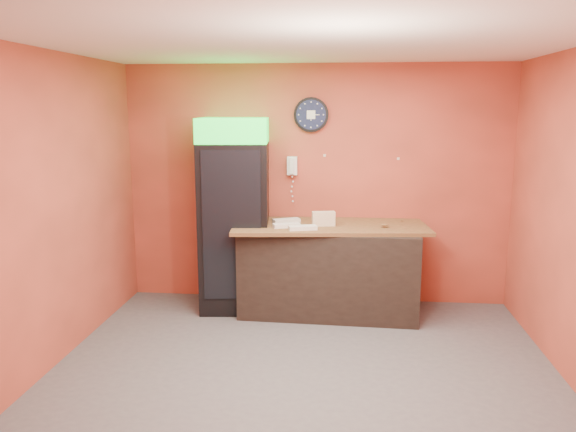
# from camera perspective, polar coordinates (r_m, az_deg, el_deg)

# --- Properties ---
(floor) EXTENTS (4.50, 4.50, 0.00)m
(floor) POSITION_cam_1_polar(r_m,az_deg,el_deg) (5.13, 1.54, -15.67)
(floor) COLOR #47474C
(floor) RESTS_ON ground
(back_wall) EXTENTS (4.50, 0.02, 2.80)m
(back_wall) POSITION_cam_1_polar(r_m,az_deg,el_deg) (6.64, 2.84, 3.16)
(back_wall) COLOR #CD4F39
(back_wall) RESTS_ON floor
(left_wall) EXTENTS (0.02, 4.00, 2.80)m
(left_wall) POSITION_cam_1_polar(r_m,az_deg,el_deg) (5.32, -23.31, 0.33)
(left_wall) COLOR #CD4F39
(left_wall) RESTS_ON floor
(ceiling) EXTENTS (4.50, 4.00, 0.02)m
(ceiling) POSITION_cam_1_polar(r_m,az_deg,el_deg) (4.61, 1.73, 17.18)
(ceiling) COLOR white
(ceiling) RESTS_ON back_wall
(beverage_cooler) EXTENTS (0.84, 0.85, 2.19)m
(beverage_cooler) POSITION_cam_1_polar(r_m,az_deg,el_deg) (6.42, -5.53, -0.15)
(beverage_cooler) COLOR black
(beverage_cooler) RESTS_ON floor
(prep_counter) EXTENTS (1.99, 0.94, 0.98)m
(prep_counter) POSITION_cam_1_polar(r_m,az_deg,el_deg) (6.40, 4.19, -5.49)
(prep_counter) COLOR black
(prep_counter) RESTS_ON floor
(wall_clock) EXTENTS (0.40, 0.06, 0.40)m
(wall_clock) POSITION_cam_1_polar(r_m,az_deg,el_deg) (6.56, 2.37, 10.24)
(wall_clock) COLOR black
(wall_clock) RESTS_ON back_wall
(wall_phone) EXTENTS (0.12, 0.10, 0.22)m
(wall_phone) POSITION_cam_1_polar(r_m,az_deg,el_deg) (6.58, 0.43, 5.13)
(wall_phone) COLOR white
(wall_phone) RESTS_ON back_wall
(butcher_paper) EXTENTS (2.22, 1.10, 0.04)m
(butcher_paper) POSITION_cam_1_polar(r_m,az_deg,el_deg) (6.28, 4.26, -1.03)
(butcher_paper) COLOR brown
(butcher_paper) RESTS_ON prep_counter
(sub_roll_stack) EXTENTS (0.26, 0.13, 0.16)m
(sub_roll_stack) POSITION_cam_1_polar(r_m,az_deg,el_deg) (6.18, 3.63, -0.28)
(sub_roll_stack) COLOR beige
(sub_roll_stack) RESTS_ON butcher_paper
(wrapped_sandwich_left) EXTENTS (0.31, 0.21, 0.04)m
(wrapped_sandwich_left) POSITION_cam_1_polar(r_m,az_deg,el_deg) (6.10, -0.14, -0.96)
(wrapped_sandwich_left) COLOR silver
(wrapped_sandwich_left) RESTS_ON butcher_paper
(wrapped_sandwich_mid) EXTENTS (0.32, 0.19, 0.04)m
(wrapped_sandwich_mid) POSITION_cam_1_polar(r_m,az_deg,el_deg) (5.98, 1.50, -1.20)
(wrapped_sandwich_mid) COLOR silver
(wrapped_sandwich_mid) RESTS_ON butcher_paper
(wrapped_sandwich_right) EXTENTS (0.32, 0.24, 0.04)m
(wrapped_sandwich_right) POSITION_cam_1_polar(r_m,az_deg,el_deg) (6.35, -0.16, -0.49)
(wrapped_sandwich_right) COLOR silver
(wrapped_sandwich_right) RESTS_ON butcher_paper
(kitchen_tool) EXTENTS (0.06, 0.06, 0.06)m
(kitchen_tool) POSITION_cam_1_polar(r_m,az_deg,el_deg) (6.24, 4.23, -0.62)
(kitchen_tool) COLOR silver
(kitchen_tool) RESTS_ON butcher_paper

